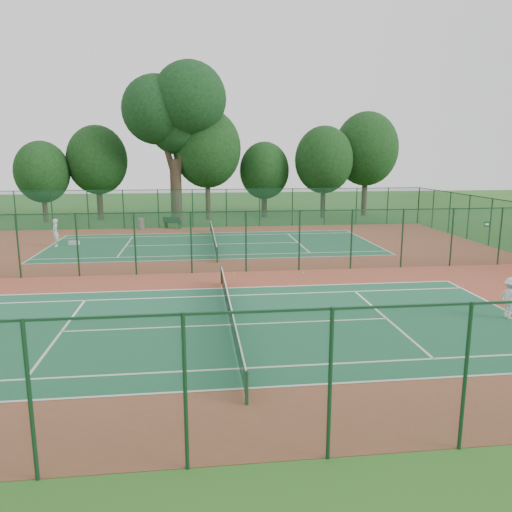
{
  "coord_description": "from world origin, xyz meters",
  "views": [
    {
      "loc": [
        -1.22,
        -27.65,
        6.61
      ],
      "look_at": [
        1.7,
        -3.38,
        1.6
      ],
      "focal_mm": 35.0,
      "sensor_mm": 36.0,
      "label": 1
    }
  ],
  "objects_px": {
    "player_far": "(55,233)",
    "bench": "(172,222)",
    "trash_bin": "(141,224)",
    "player_near": "(511,298)",
    "kit_bag": "(74,243)",
    "big_tree": "(175,109)"
  },
  "relations": [
    {
      "from": "big_tree",
      "to": "trash_bin",
      "type": "bearing_deg",
      "value": -121.8
    },
    {
      "from": "bench",
      "to": "kit_bag",
      "type": "relative_size",
      "value": 2.35
    },
    {
      "from": "player_near",
      "to": "bench",
      "type": "bearing_deg",
      "value": 22.55
    },
    {
      "from": "player_far",
      "to": "kit_bag",
      "type": "height_order",
      "value": "player_far"
    },
    {
      "from": "trash_bin",
      "to": "big_tree",
      "type": "relative_size",
      "value": 0.07
    },
    {
      "from": "trash_bin",
      "to": "kit_bag",
      "type": "distance_m",
      "value": 8.22
    },
    {
      "from": "player_far",
      "to": "kit_bag",
      "type": "distance_m",
      "value": 1.54
    },
    {
      "from": "bench",
      "to": "big_tree",
      "type": "relative_size",
      "value": 0.12
    },
    {
      "from": "player_near",
      "to": "big_tree",
      "type": "height_order",
      "value": "big_tree"
    },
    {
      "from": "player_near",
      "to": "player_far",
      "type": "bearing_deg",
      "value": 44.1
    },
    {
      "from": "player_far",
      "to": "trash_bin",
      "type": "bearing_deg",
      "value": 122.94
    },
    {
      "from": "player_far",
      "to": "bench",
      "type": "xyz_separation_m",
      "value": [
        8.01,
        8.07,
        -0.47
      ]
    },
    {
      "from": "kit_bag",
      "to": "big_tree",
      "type": "relative_size",
      "value": 0.05
    },
    {
      "from": "player_near",
      "to": "player_far",
      "type": "xyz_separation_m",
      "value": [
        -22.77,
        19.0,
        0.15
      ]
    },
    {
      "from": "player_far",
      "to": "trash_bin",
      "type": "xyz_separation_m",
      "value": [
        5.28,
        7.69,
        -0.5
      ]
    },
    {
      "from": "kit_bag",
      "to": "big_tree",
      "type": "height_order",
      "value": "big_tree"
    },
    {
      "from": "player_far",
      "to": "kit_bag",
      "type": "xyz_separation_m",
      "value": [
        1.11,
        0.62,
        -0.87
      ]
    },
    {
      "from": "kit_bag",
      "to": "big_tree",
      "type": "distance_m",
      "value": 17.64
    },
    {
      "from": "trash_bin",
      "to": "kit_bag",
      "type": "height_order",
      "value": "trash_bin"
    },
    {
      "from": "big_tree",
      "to": "bench",
      "type": "bearing_deg",
      "value": -94.49
    },
    {
      "from": "trash_bin",
      "to": "kit_bag",
      "type": "bearing_deg",
      "value": -120.59
    },
    {
      "from": "trash_bin",
      "to": "bench",
      "type": "bearing_deg",
      "value": 7.88
    }
  ]
}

